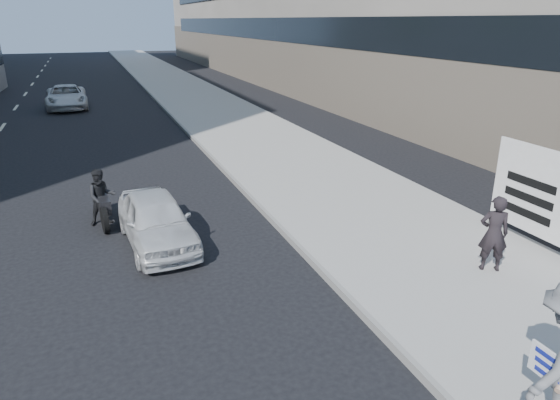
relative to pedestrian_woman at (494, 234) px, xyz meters
name	(u,v)px	position (x,y,z in m)	size (l,w,h in m)	color
ground	(278,325)	(-4.53, -0.11, -0.92)	(160.00, 160.00, 0.00)	black
near_sidewalk	(217,112)	(-0.53, 19.89, -0.85)	(5.00, 120.00, 0.15)	#A9A79E
pedestrian_woman	(494,234)	(0.00, 0.00, 0.00)	(0.56, 0.37, 1.54)	black
protest_banner	(550,196)	(1.61, 0.24, 0.48)	(0.08, 3.06, 2.20)	#4C4C4C
white_sedan_near	(156,220)	(-5.94, 3.89, -0.34)	(1.38, 3.43, 1.17)	silver
white_sedan_far	(66,97)	(-8.18, 24.58, -0.27)	(2.16, 4.69, 1.30)	silver
motorcycle	(102,199)	(-7.02, 5.61, -0.28)	(0.75, 2.05, 1.42)	black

